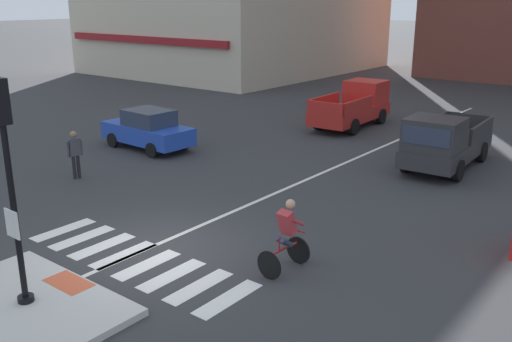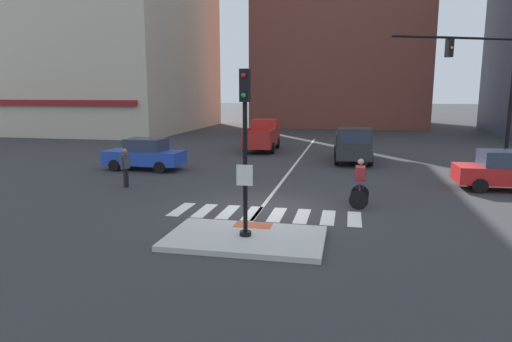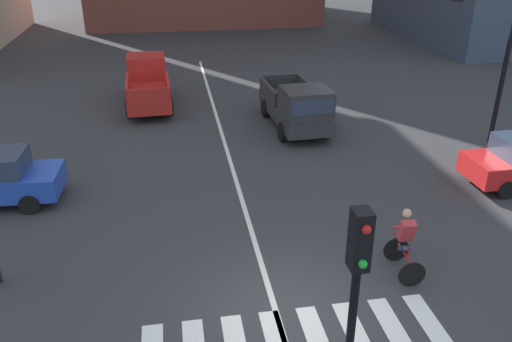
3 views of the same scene
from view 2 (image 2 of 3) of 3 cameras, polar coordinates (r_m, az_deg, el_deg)
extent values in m
plane|color=#333335|center=(15.65, 1.58, -4.82)|extent=(300.00, 300.00, 0.00)
cube|color=beige|center=(12.35, -1.35, -8.56)|extent=(4.28, 2.66, 0.15)
cube|color=#DB5B38|center=(13.24, -0.38, -6.91)|extent=(1.10, 0.60, 0.01)
cylinder|color=black|center=(12.31, -1.35, -7.96)|extent=(0.32, 0.32, 0.12)
cylinder|color=black|center=(11.88, -1.39, 0.35)|extent=(0.12, 0.12, 3.49)
cube|color=white|center=(11.84, -1.47, -0.54)|extent=(0.44, 0.03, 0.56)
cube|color=black|center=(11.71, -1.44, 10.86)|extent=(0.24, 0.28, 0.84)
sphere|color=red|center=(11.56, -1.63, 12.10)|extent=(0.12, 0.12, 0.12)
sphere|color=green|center=(11.55, -1.61, 9.63)|extent=(0.12, 0.12, 0.12)
cube|color=silver|center=(15.78, -9.50, -4.83)|extent=(0.44, 1.80, 0.01)
cube|color=silver|center=(15.50, -6.59, -5.03)|extent=(0.44, 1.80, 0.01)
cube|color=silver|center=(15.26, -3.58, -5.22)|extent=(0.44, 1.80, 0.01)
cube|color=silver|center=(15.06, -0.49, -5.40)|extent=(0.44, 1.80, 0.01)
cube|color=silver|center=(14.91, 2.68, -5.57)|extent=(0.44, 1.80, 0.01)
cube|color=silver|center=(14.81, 5.91, -5.73)|extent=(0.44, 1.80, 0.01)
cube|color=silver|center=(14.75, 9.17, -5.87)|extent=(0.44, 1.80, 0.01)
cube|color=silver|center=(14.74, 12.45, -5.99)|extent=(0.44, 1.80, 0.01)
cube|color=silver|center=(25.38, 5.06, 0.91)|extent=(0.14, 28.00, 0.01)
cylinder|color=black|center=(24.62, 29.70, 7.15)|extent=(0.18, 0.18, 6.66)
cylinder|color=black|center=(22.74, 24.20, 15.24)|extent=(5.85, 2.72, 0.11)
cube|color=black|center=(22.51, 23.44, 14.20)|extent=(0.36, 0.38, 0.80)
sphere|color=gold|center=(22.37, 23.70, 14.22)|extent=(0.12, 0.12, 0.12)
cube|color=beige|center=(52.16, -18.24, 16.31)|extent=(18.31, 21.28, 20.29)
cube|color=maroon|center=(42.74, -24.99, 7.89)|extent=(16.48, 0.30, 0.50)
cube|color=brown|center=(58.21, 10.78, 16.44)|extent=(19.48, 16.69, 21.34)
cube|color=#2347B7|center=(24.07, -14.06, 1.70)|extent=(4.17, 1.87, 0.70)
cube|color=#2D384C|center=(23.92, -13.81, 3.28)|extent=(1.96, 1.56, 0.64)
cylinder|color=black|center=(24.04, -17.63, 0.68)|extent=(0.61, 0.20, 0.60)
cylinder|color=black|center=(25.46, -15.67, 1.28)|extent=(0.61, 0.20, 0.60)
cylinder|color=black|center=(22.81, -12.19, 0.44)|extent=(0.61, 0.20, 0.60)
cylinder|color=black|center=(24.30, -10.46, 1.08)|extent=(0.61, 0.20, 0.60)
cube|color=red|center=(21.18, 29.47, -0.41)|extent=(4.13, 1.77, 0.70)
cube|color=#2D384C|center=(21.03, 29.24, 1.40)|extent=(1.92, 1.51, 0.64)
cylinder|color=black|center=(21.65, 25.52, -0.83)|extent=(0.60, 0.19, 0.60)
cylinder|color=black|center=(20.07, 26.68, -1.71)|extent=(0.60, 0.19, 0.60)
cube|color=red|center=(30.96, 0.76, 3.86)|extent=(2.09, 5.17, 0.60)
cube|color=red|center=(32.46, 1.20, 5.65)|extent=(1.86, 1.77, 1.10)
cube|color=#2D384C|center=(33.27, 1.41, 5.90)|extent=(1.62, 0.14, 0.60)
cube|color=red|center=(30.05, -1.22, 4.82)|extent=(0.23, 2.81, 0.60)
cube|color=red|center=(29.77, 2.15, 4.76)|extent=(0.23, 2.81, 0.60)
cube|color=red|center=(28.45, -0.02, 4.53)|extent=(1.80, 0.17, 0.60)
cylinder|color=black|center=(32.69, -0.40, 3.66)|extent=(0.27, 0.77, 0.76)
cylinder|color=black|center=(32.43, 2.79, 3.59)|extent=(0.27, 0.77, 0.76)
cylinder|color=black|center=(29.78, -1.40, 3.03)|extent=(0.27, 0.77, 0.76)
cylinder|color=black|center=(29.49, 2.09, 2.96)|extent=(0.27, 0.77, 0.76)
cube|color=#2D2D30|center=(26.72, 12.19, 2.65)|extent=(2.13, 5.18, 0.60)
cube|color=#2D2D30|center=(25.04, 12.44, 4.11)|extent=(1.88, 1.78, 1.10)
cube|color=#2D384C|center=(24.21, 12.55, 4.11)|extent=(1.62, 0.15, 0.60)
cube|color=#2D2D30|center=(27.73, 13.97, 4.09)|extent=(0.25, 2.81, 0.60)
cube|color=#2D2D30|center=(27.64, 10.29, 4.20)|extent=(0.25, 2.81, 0.60)
cube|color=#2D2D30|center=(29.14, 11.99, 4.44)|extent=(1.80, 0.18, 0.60)
cylinder|color=black|center=(25.27, 14.41, 1.45)|extent=(0.27, 0.77, 0.76)
cylinder|color=black|center=(25.17, 10.27, 1.58)|extent=(0.27, 0.77, 0.76)
cylinder|color=black|center=(28.21, 13.88, 2.35)|extent=(0.27, 0.77, 0.76)
cylinder|color=black|center=(28.12, 10.17, 2.46)|extent=(0.27, 0.77, 0.76)
cylinder|color=black|center=(16.87, 13.11, -2.84)|extent=(0.66, 0.08, 0.66)
cylinder|color=black|center=(15.84, 12.95, -3.67)|extent=(0.66, 0.08, 0.66)
cylinder|color=#B21E1E|center=(16.31, 13.06, -2.49)|extent=(0.10, 0.89, 0.05)
cylinder|color=#B21E1E|center=(16.09, 13.06, -2.00)|extent=(0.04, 0.04, 0.30)
cylinder|color=#B21E1E|center=(16.71, 13.17, -1.14)|extent=(0.44, 0.06, 0.04)
cylinder|color=#2D334C|center=(16.25, 12.80, -1.87)|extent=(0.14, 0.40, 0.33)
cylinder|color=#2D334C|center=(16.25, 13.37, -1.90)|extent=(0.14, 0.40, 0.33)
cube|color=#B73338|center=(16.27, 13.16, -0.33)|extent=(0.36, 0.40, 0.60)
sphere|color=tan|center=(16.32, 13.23, 1.16)|extent=(0.22, 0.22, 0.22)
cylinder|color=#B73338|center=(16.45, 12.63, -0.20)|extent=(0.11, 0.46, 0.31)
cylinder|color=#B73338|center=(16.44, 13.74, -0.25)|extent=(0.11, 0.46, 0.31)
cylinder|color=black|center=(19.76, -16.41, -0.89)|extent=(0.12, 0.12, 0.82)
cylinder|color=black|center=(19.88, -16.11, -0.81)|extent=(0.12, 0.12, 0.82)
cube|color=#3F3F47|center=(19.70, -16.36, 1.18)|extent=(0.29, 0.40, 0.60)
cylinder|color=#3F3F47|center=(19.53, -16.78, 0.94)|extent=(0.09, 0.09, 0.56)
cylinder|color=#3F3F47|center=(19.88, -15.93, 1.14)|extent=(0.09, 0.09, 0.56)
sphere|color=#936B4C|center=(19.64, -16.43, 2.45)|extent=(0.22, 0.22, 0.22)
camera|label=1|loc=(9.80, 62.40, 16.23)|focal=39.64mm
camera|label=3|loc=(8.74, -28.81, 33.95)|focal=36.32mm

